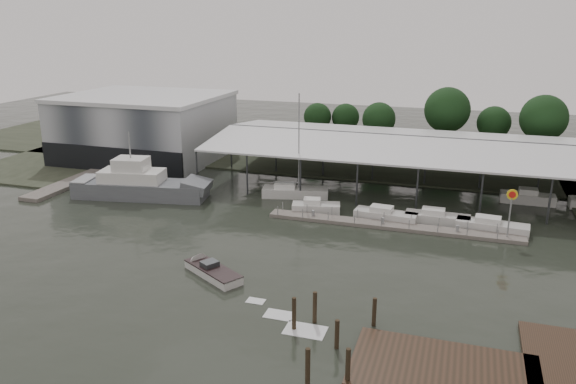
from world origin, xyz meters
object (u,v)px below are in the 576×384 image
(shell_fuel_sign, at_px, (511,205))
(speedboat_underway, at_px, (209,270))
(grey_trawler, at_px, (141,185))
(white_sailboat, at_px, (294,192))

(shell_fuel_sign, distance_m, speedboat_underway, 31.28)
(speedboat_underway, bearing_deg, shell_fuel_sign, -115.83)
(shell_fuel_sign, distance_m, grey_trawler, 44.39)
(grey_trawler, height_order, speedboat_underway, grey_trawler)
(shell_fuel_sign, xyz_separation_m, grey_trawler, (-44.31, 1.19, -2.35))
(grey_trawler, xyz_separation_m, speedboat_underway, (18.24, -18.10, -1.19))
(shell_fuel_sign, bearing_deg, white_sailboat, 163.75)
(grey_trawler, bearing_deg, white_sailboat, 8.55)
(shell_fuel_sign, distance_m, white_sailboat, 26.88)
(grey_trawler, bearing_deg, shell_fuel_sign, -11.54)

